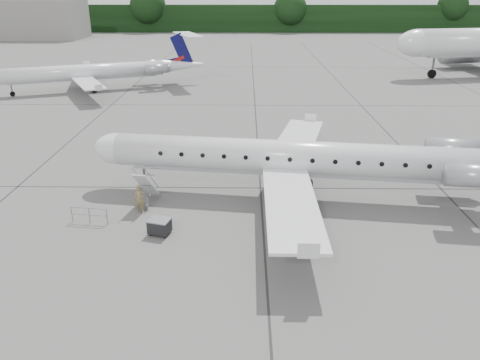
# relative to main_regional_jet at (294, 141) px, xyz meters

# --- Properties ---
(ground) EXTENTS (320.00, 320.00, 0.00)m
(ground) POSITION_rel_main_regional_jet_xyz_m (2.35, -6.56, -3.91)
(ground) COLOR #585856
(ground) RESTS_ON ground
(treeline) EXTENTS (260.00, 4.00, 8.00)m
(treeline) POSITION_rel_main_regional_jet_xyz_m (2.35, 123.44, 0.09)
(treeline) COLOR black
(treeline) RESTS_ON ground
(terminal_building) EXTENTS (40.00, 14.00, 10.00)m
(terminal_building) POSITION_rel_main_regional_jet_xyz_m (-67.65, 103.44, 1.09)
(terminal_building) COLOR slate
(terminal_building) RESTS_ON ground
(main_regional_jet) EXTENTS (33.05, 25.68, 7.82)m
(main_regional_jet) POSITION_rel_main_regional_jet_xyz_m (0.00, 0.00, 0.00)
(main_regional_jet) COLOR silver
(main_regional_jet) RESTS_ON ground
(airstair) EXTENTS (1.16, 2.53, 2.45)m
(airstair) POSITION_rel_main_regional_jet_xyz_m (-9.52, -1.15, -2.68)
(airstair) COLOR silver
(airstair) RESTS_ON ground
(passenger) EXTENTS (0.69, 0.47, 1.82)m
(passenger) POSITION_rel_main_regional_jet_xyz_m (-9.69, -2.51, -3.00)
(passenger) COLOR olive
(passenger) RESTS_ON ground
(safety_railing) EXTENTS (2.19, 0.35, 1.00)m
(safety_railing) POSITION_rel_main_regional_jet_xyz_m (-12.41, -4.02, -3.41)
(safety_railing) COLOR gray
(safety_railing) RESTS_ON ground
(baggage_cart) EXTENTS (1.36, 1.21, 1.00)m
(baggage_cart) POSITION_rel_main_regional_jet_xyz_m (-7.98, -5.31, -3.41)
(baggage_cart) COLOR black
(baggage_cart) RESTS_ON ground
(bg_regional_left) EXTENTS (32.41, 28.13, 7.12)m
(bg_regional_left) POSITION_rel_main_regional_jet_xyz_m (-24.83, 34.05, -0.35)
(bg_regional_left) COLOR silver
(bg_regional_left) RESTS_ON ground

